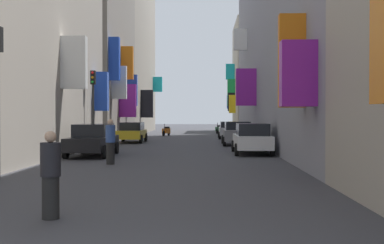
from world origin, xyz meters
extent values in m
plane|color=#38383D|center=(0.00, 30.00, 0.00)|extent=(140.00, 140.00, 0.00)
cube|color=blue|center=(-4.58, 24.86, 3.33)|extent=(0.83, 0.59, 2.29)
cube|color=white|center=(-4.43, 18.30, 4.34)|extent=(1.15, 0.44, 2.40)
cube|color=gray|center=(-8.00, 35.23, 7.26)|extent=(6.00, 12.83, 14.53)
cube|color=orange|center=(-4.54, 34.34, 6.00)|extent=(0.92, 0.49, 2.56)
cube|color=white|center=(-4.48, 30.38, 4.22)|extent=(1.04, 0.38, 2.31)
cube|color=blue|center=(-4.57, 37.06, 4.00)|extent=(0.87, 0.39, 2.61)
cube|color=blue|center=(-4.64, 29.45, 5.77)|extent=(0.71, 0.58, 2.93)
cube|color=purple|center=(-4.36, 33.41, 3.03)|extent=(1.28, 0.43, 2.51)
cube|color=#9E9384|center=(-8.00, 50.82, 8.55)|extent=(6.00, 18.36, 17.09)
cube|color=#19B2BF|center=(-4.44, 57.39, 5.75)|extent=(1.13, 0.57, 1.84)
cube|color=black|center=(-4.38, 45.79, 3.08)|extent=(1.24, 0.37, 2.79)
cube|color=purple|center=(4.46, 11.03, 3.21)|extent=(1.08, 0.60, 2.01)
cube|color=purple|center=(4.32, 29.44, 3.82)|extent=(1.36, 0.62, 2.49)
cube|color=white|center=(4.44, 37.05, 8.20)|extent=(1.11, 0.44, 1.76)
cube|color=orange|center=(4.55, 12.74, 3.79)|extent=(0.90, 0.38, 3.18)
cube|color=#BCB29E|center=(8.00, 54.69, 6.37)|extent=(6.00, 10.61, 12.74)
cube|color=#19B2BF|center=(4.48, 55.15, 7.11)|extent=(1.04, 0.51, 1.85)
cube|color=black|center=(4.58, 54.26, 3.48)|extent=(0.85, 0.39, 2.16)
cube|color=yellow|center=(4.62, 53.16, 3.20)|extent=(0.75, 0.35, 2.08)
cube|color=green|center=(4.56, 54.41, 4.59)|extent=(0.89, 0.63, 3.13)
cube|color=blue|center=(4.60, 57.99, 3.55)|extent=(0.80, 0.62, 1.64)
cube|color=black|center=(-3.75, 19.04, 0.61)|extent=(1.71, 4.49, 0.62)
cube|color=black|center=(-3.75, 19.27, 1.21)|extent=(1.51, 2.52, 0.59)
cylinder|color=black|center=(-2.90, 17.56, 0.30)|extent=(0.18, 0.60, 0.60)
cylinder|color=black|center=(-4.61, 17.56, 0.30)|extent=(0.18, 0.60, 0.60)
cylinder|color=black|center=(-2.90, 20.53, 0.30)|extent=(0.18, 0.60, 0.60)
cylinder|color=black|center=(-4.61, 20.53, 0.30)|extent=(0.18, 0.60, 0.60)
cube|color=white|center=(3.91, 20.58, 0.62)|extent=(1.69, 4.28, 0.64)
cube|color=black|center=(3.91, 20.36, 1.23)|extent=(1.49, 2.40, 0.58)
cylinder|color=black|center=(3.07, 21.99, 0.30)|extent=(0.18, 0.60, 0.60)
cylinder|color=black|center=(4.76, 21.99, 0.30)|extent=(0.18, 0.60, 0.60)
cylinder|color=black|center=(3.07, 19.16, 0.30)|extent=(0.18, 0.60, 0.60)
cylinder|color=black|center=(4.76, 19.16, 0.30)|extent=(0.18, 0.60, 0.60)
cube|color=gold|center=(-3.62, 30.50, 0.58)|extent=(1.66, 3.93, 0.56)
cube|color=black|center=(-3.62, 30.69, 1.14)|extent=(1.46, 2.20, 0.56)
cylinder|color=black|center=(-2.79, 29.20, 0.30)|extent=(0.18, 0.60, 0.60)
cylinder|color=black|center=(-4.45, 29.20, 0.30)|extent=(0.18, 0.60, 0.60)
cylinder|color=black|center=(-2.79, 31.80, 0.30)|extent=(0.18, 0.60, 0.60)
cylinder|color=black|center=(-4.45, 31.80, 0.30)|extent=(0.18, 0.60, 0.60)
cube|color=slate|center=(3.63, 27.97, 0.65)|extent=(1.76, 4.10, 0.70)
cube|color=black|center=(3.63, 27.76, 1.25)|extent=(1.55, 2.30, 0.51)
cylinder|color=black|center=(2.75, 29.32, 0.30)|extent=(0.18, 0.60, 0.60)
cylinder|color=black|center=(4.51, 29.32, 0.30)|extent=(0.18, 0.60, 0.60)
cylinder|color=black|center=(2.75, 26.61, 0.30)|extent=(0.18, 0.60, 0.60)
cylinder|color=black|center=(4.51, 26.61, 0.30)|extent=(0.18, 0.60, 0.60)
cube|color=#B7B7BC|center=(3.55, 36.52, 0.61)|extent=(1.71, 4.12, 0.63)
cube|color=black|center=(3.55, 36.32, 1.16)|extent=(1.50, 2.31, 0.47)
cylinder|color=black|center=(2.70, 37.88, 0.30)|extent=(0.18, 0.60, 0.60)
cylinder|color=black|center=(4.41, 37.88, 0.30)|extent=(0.18, 0.60, 0.60)
cylinder|color=black|center=(2.70, 35.17, 0.30)|extent=(0.18, 0.60, 0.60)
cylinder|color=black|center=(4.41, 35.17, 0.30)|extent=(0.18, 0.60, 0.60)
cube|color=#287F3D|center=(2.92, 48.18, 0.46)|extent=(0.71, 1.23, 0.45)
cube|color=black|center=(2.97, 48.39, 0.77)|extent=(0.45, 0.62, 0.16)
cylinder|color=#4C4C51|center=(2.78, 47.62, 0.79)|extent=(0.13, 0.28, 0.68)
cylinder|color=black|center=(2.74, 47.48, 0.24)|extent=(0.22, 0.49, 0.48)
cylinder|color=black|center=(3.10, 48.88, 0.24)|extent=(0.22, 0.49, 0.48)
cube|color=orange|center=(-2.10, 41.74, 0.46)|extent=(0.72, 1.19, 0.45)
cube|color=black|center=(-2.04, 41.94, 0.77)|extent=(0.46, 0.63, 0.16)
cylinder|color=#4C4C51|center=(-2.24, 41.20, 0.79)|extent=(0.13, 0.28, 0.68)
cylinder|color=black|center=(-2.28, 41.07, 0.24)|extent=(0.23, 0.49, 0.48)
cylinder|color=black|center=(-1.91, 42.40, 0.24)|extent=(0.23, 0.49, 0.48)
cube|color=#ADADB2|center=(3.82, 51.71, 0.46)|extent=(0.80, 1.25, 0.45)
cube|color=black|center=(3.89, 51.92, 0.77)|extent=(0.49, 0.63, 0.16)
cylinder|color=#4C4C51|center=(3.62, 51.16, 0.79)|extent=(0.15, 0.28, 0.68)
cylinder|color=black|center=(3.57, 51.02, 0.24)|extent=(0.25, 0.49, 0.48)
cylinder|color=black|center=(4.06, 52.40, 0.24)|extent=(0.25, 0.49, 0.48)
cylinder|color=black|center=(-1.27, 4.85, 0.40)|extent=(0.39, 0.39, 0.80)
cylinder|color=black|center=(-1.27, 4.85, 1.11)|extent=(0.46, 0.46, 0.63)
sphere|color=tan|center=(-1.27, 4.85, 1.54)|extent=(0.22, 0.22, 0.22)
cylinder|color=black|center=(-2.14, 15.12, 0.43)|extent=(0.45, 0.45, 0.86)
cylinder|color=#335199|center=(-2.14, 15.12, 1.20)|extent=(0.53, 0.53, 0.68)
sphere|color=tan|center=(-2.14, 15.12, 1.66)|extent=(0.23, 0.23, 0.23)
cylinder|color=#2D2D2D|center=(-4.58, 22.76, 1.81)|extent=(0.12, 0.12, 3.62)
cube|color=black|center=(-4.58, 22.76, 4.00)|extent=(0.26, 0.26, 0.75)
sphere|color=red|center=(-4.58, 22.62, 4.25)|extent=(0.14, 0.14, 0.14)
sphere|color=orange|center=(-4.58, 22.62, 4.00)|extent=(0.14, 0.14, 0.14)
sphere|color=green|center=(-4.58, 22.62, 3.75)|extent=(0.14, 0.14, 0.14)
camera|label=1|loc=(1.64, -4.33, 1.94)|focal=46.54mm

